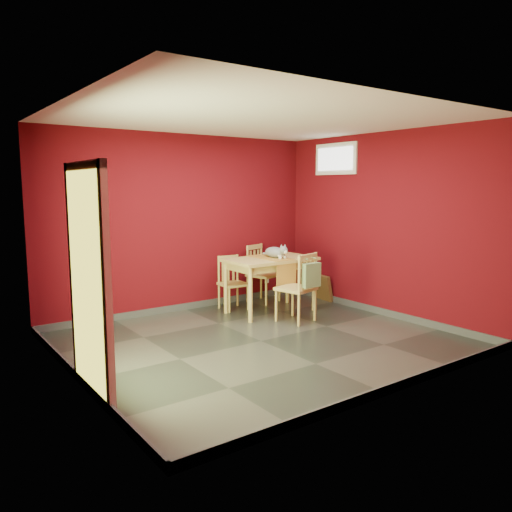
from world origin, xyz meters
TOP-DOWN VIEW (x-y plane):
  - ground at (0.00, 0.00)m, footprint 4.50×4.50m
  - room_shell at (0.00, 0.00)m, footprint 4.50×4.50m
  - doorway at (-2.23, -0.40)m, footprint 0.06×1.01m
  - window at (2.23, 1.00)m, footprint 0.05×0.90m
  - outlet_plate at (1.60, 1.99)m, footprint 0.08×0.02m
  - dining_table at (0.99, 1.10)m, footprint 1.34×0.79m
  - table_runner at (0.99, 0.97)m, footprint 0.37×0.76m
  - chair_far_left at (0.63, 1.61)m, footprint 0.42×0.42m
  - chair_far_right at (1.31, 1.75)m, footprint 0.56×0.56m
  - chair_near at (0.97, 0.42)m, footprint 0.56×0.56m
  - tote_bag at (1.01, 0.20)m, footprint 0.28×0.17m
  - cat at (1.05, 1.06)m, footprint 0.36×0.51m
  - picture_frame at (2.19, 1.21)m, footprint 0.19×0.45m

SIDE VIEW (x-z plane):
  - ground at x=0.00m, z-range 0.00..0.00m
  - room_shell at x=0.00m, z-range -2.20..2.30m
  - picture_frame at x=2.19m, z-range 0.00..0.44m
  - outlet_plate at x=1.60m, z-range 0.24..0.36m
  - chair_far_left at x=0.63m, z-range 0.01..0.85m
  - chair_far_right at x=1.31m, z-range 0.01..0.96m
  - chair_near at x=0.97m, z-range 0.01..1.00m
  - tote_bag at x=1.01m, z-range 0.50..0.90m
  - dining_table at x=0.99m, z-range 0.31..1.15m
  - table_runner at x=0.99m, z-range 0.58..0.97m
  - cat at x=1.05m, z-range 0.84..1.07m
  - doorway at x=-2.23m, z-range 0.06..2.19m
  - window at x=2.23m, z-range 2.10..2.60m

